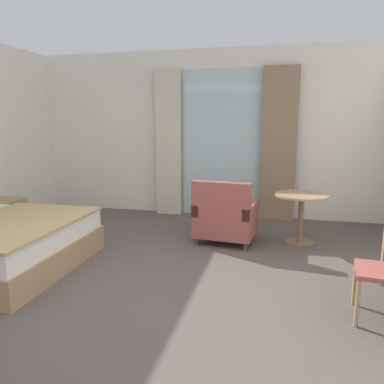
% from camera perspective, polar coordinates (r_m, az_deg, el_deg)
% --- Properties ---
extents(ground, '(6.71, 7.13, 0.10)m').
position_cam_1_polar(ground, '(3.77, -8.84, -15.78)').
color(ground, '#564C47').
extents(wall_back, '(6.31, 0.12, 2.87)m').
position_cam_1_polar(wall_back, '(6.56, 1.82, 9.00)').
color(wall_back, white).
rests_on(wall_back, ground).
extents(balcony_glass_door, '(1.46, 0.02, 2.52)m').
position_cam_1_polar(balcony_glass_door, '(6.42, 4.82, 7.40)').
color(balcony_glass_door, silver).
rests_on(balcony_glass_door, ground).
extents(curtain_panel_left, '(0.45, 0.10, 2.53)m').
position_cam_1_polar(curtain_panel_left, '(6.53, -3.64, 7.49)').
color(curtain_panel_left, beige).
rests_on(curtain_panel_left, ground).
extents(curtain_panel_right, '(0.57, 0.10, 2.53)m').
position_cam_1_polar(curtain_panel_right, '(6.25, 13.38, 7.09)').
color(curtain_panel_right, '#897056').
rests_on(curtain_panel_right, ground).
extents(nightstand, '(0.48, 0.48, 0.47)m').
position_cam_1_polar(nightstand, '(6.33, -27.13, -3.18)').
color(nightstand, tan).
rests_on(nightstand, ground).
extents(armchair_by_window, '(0.85, 0.79, 0.88)m').
position_cam_1_polar(armchair_by_window, '(5.05, 5.19, -4.04)').
color(armchair_by_window, '#9E4C47').
rests_on(armchair_by_window, ground).
extents(round_cafe_table, '(0.71, 0.71, 0.69)m').
position_cam_1_polar(round_cafe_table, '(5.16, 16.63, -2.21)').
color(round_cafe_table, tan).
rests_on(round_cafe_table, ground).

